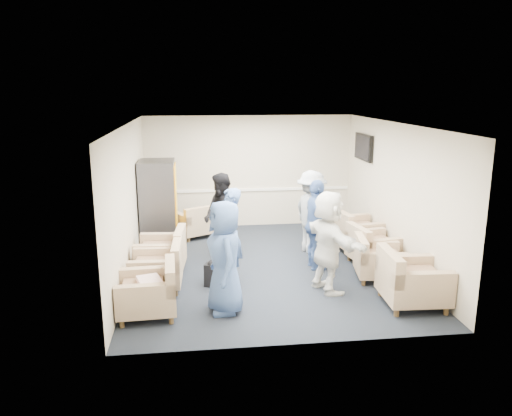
{
  "coord_description": "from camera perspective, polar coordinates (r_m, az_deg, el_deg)",
  "views": [
    {
      "loc": [
        -1.3,
        -8.93,
        3.33
      ],
      "look_at": [
        -0.17,
        0.2,
        1.11
      ],
      "focal_mm": 35.0,
      "sensor_mm": 36.0,
      "label": 1
    }
  ],
  "objects": [
    {
      "name": "floor",
      "position": [
        9.62,
        1.17,
        -6.7
      ],
      "size": [
        6.0,
        6.0,
        0.0
      ],
      "primitive_type": "plane",
      "color": "black",
      "rests_on": "ground"
    },
    {
      "name": "armchair_left_near",
      "position": [
        7.72,
        -11.92,
        -9.53
      ],
      "size": [
        0.9,
        0.9,
        0.69
      ],
      "rotation": [
        0.0,
        0.0,
        -1.52
      ],
      "color": "tan",
      "rests_on": "floor"
    },
    {
      "name": "back_wall",
      "position": [
        12.16,
        -0.81,
        4.19
      ],
      "size": [
        5.0,
        0.02,
        2.7
      ],
      "primitive_type": "cube",
      "color": "beige",
      "rests_on": "floor"
    },
    {
      "name": "person_front_right",
      "position": [
        8.33,
        8.27,
        -3.84
      ],
      "size": [
        0.93,
        1.67,
        1.72
      ],
      "primitive_type": "imported",
      "rotation": [
        0.0,
        0.0,
        1.85
      ],
      "color": "white",
      "rests_on": "floor"
    },
    {
      "name": "chair_rail",
      "position": [
        12.23,
        -0.79,
        2.09
      ],
      "size": [
        4.98,
        0.04,
        0.06
      ],
      "primitive_type": "cube",
      "color": "white",
      "rests_on": "back_wall"
    },
    {
      "name": "armchair_left_far",
      "position": [
        9.41,
        -10.45,
        -5.16
      ],
      "size": [
        0.94,
        0.94,
        0.69
      ],
      "rotation": [
        0.0,
        0.0,
        -1.66
      ],
      "color": "tan",
      "rests_on": "floor"
    },
    {
      "name": "person_front_left",
      "position": [
        7.5,
        -3.59,
        -5.64
      ],
      "size": [
        0.66,
        0.92,
        1.73
      ],
      "primitive_type": "imported",
      "rotation": [
        0.0,
        0.0,
        -1.43
      ],
      "color": "#405E9A",
      "rests_on": "floor"
    },
    {
      "name": "armchair_right_midfar",
      "position": [
        9.86,
        13.04,
        -4.5
      ],
      "size": [
        0.97,
        0.97,
        0.67
      ],
      "rotation": [
        0.0,
        0.0,
        1.74
      ],
      "color": "tan",
      "rests_on": "floor"
    },
    {
      "name": "front_wall",
      "position": [
        6.39,
        5.07,
        -4.56
      ],
      "size": [
        5.0,
        0.02,
        2.7
      ],
      "primitive_type": "cube",
      "color": "beige",
      "rests_on": "floor"
    },
    {
      "name": "person_back_left",
      "position": [
        9.95,
        -3.93,
        -0.89
      ],
      "size": [
        0.94,
        1.02,
        1.71
      ],
      "primitive_type": "imported",
      "rotation": [
        0.0,
        0.0,
        -1.13
      ],
      "color": "black",
      "rests_on": "floor"
    },
    {
      "name": "ceiling",
      "position": [
        9.05,
        1.26,
        9.56
      ],
      "size": [
        6.0,
        6.0,
        0.0
      ],
      "primitive_type": "plane",
      "rotation": [
        3.14,
        0.0,
        0.0
      ],
      "color": "white",
      "rests_on": "back_wall"
    },
    {
      "name": "pillow",
      "position": [
        7.65,
        -12.07,
        -8.35
      ],
      "size": [
        0.43,
        0.5,
        0.12
      ],
      "primitive_type": "cube",
      "rotation": [
        0.0,
        0.0,
        -1.27
      ],
      "color": "silver",
      "rests_on": "armchair_left_near"
    },
    {
      "name": "tv",
      "position": [
        11.43,
        12.17,
        6.81
      ],
      "size": [
        0.1,
        1.0,
        0.58
      ],
      "color": "black",
      "rests_on": "right_wall"
    },
    {
      "name": "armchair_left_mid",
      "position": [
        8.66,
        -10.94,
        -6.93
      ],
      "size": [
        0.87,
        0.87,
        0.68
      ],
      "rotation": [
        0.0,
        0.0,
        -1.6
      ],
      "color": "tan",
      "rests_on": "floor"
    },
    {
      "name": "right_wall",
      "position": [
        9.9,
        15.68,
        1.52
      ],
      "size": [
        0.02,
        6.0,
        2.7
      ],
      "primitive_type": "cube",
      "color": "beige",
      "rests_on": "floor"
    },
    {
      "name": "vending_machine",
      "position": [
        10.81,
        -11.07,
        0.47
      ],
      "size": [
        0.75,
        0.88,
        1.86
      ],
      "color": "#4D4D54",
      "rests_on": "floor"
    },
    {
      "name": "left_wall",
      "position": [
        9.23,
        -14.35,
        0.74
      ],
      "size": [
        0.02,
        6.0,
        2.7
      ],
      "primitive_type": "cube",
      "color": "beige",
      "rests_on": "floor"
    },
    {
      "name": "armchair_right_midnear",
      "position": [
        9.18,
        13.6,
        -5.95
      ],
      "size": [
        0.93,
        0.93,
        0.65
      ],
      "rotation": [
        0.0,
        0.0,
        1.41
      ],
      "color": "tan",
      "rests_on": "floor"
    },
    {
      "name": "person_mid_right",
      "position": [
        9.36,
        6.87,
        -1.91
      ],
      "size": [
        0.44,
        1.01,
        1.7
      ],
      "primitive_type": "imported",
      "rotation": [
        0.0,
        0.0,
        1.59
      ],
      "color": "#405E9A",
      "rests_on": "floor"
    },
    {
      "name": "armchair_right_far",
      "position": [
        10.65,
        11.24,
        -2.87
      ],
      "size": [
        1.05,
        1.05,
        0.73
      ],
      "rotation": [
        0.0,
        0.0,
        1.73
      ],
      "color": "tan",
      "rests_on": "floor"
    },
    {
      "name": "backpack",
      "position": [
        8.67,
        -4.93,
        -7.33
      ],
      "size": [
        0.33,
        0.27,
        0.48
      ],
      "rotation": [
        0.0,
        0.0,
        -0.31
      ],
      "color": "black",
      "rests_on": "floor"
    },
    {
      "name": "armchair_right_near",
      "position": [
        8.22,
        17.11,
        -8.13
      ],
      "size": [
        0.99,
        0.99,
        0.75
      ],
      "rotation": [
        0.0,
        0.0,
        1.52
      ],
      "color": "tan",
      "rests_on": "floor"
    },
    {
      "name": "person_back_right",
      "position": [
        10.25,
        6.35,
        -0.49
      ],
      "size": [
        0.87,
        1.22,
        1.72
      ],
      "primitive_type": "imported",
      "rotation": [
        0.0,
        0.0,
        1.8
      ],
      "color": "beige",
      "rests_on": "floor"
    },
    {
      "name": "person_mid_left",
      "position": [
        8.67,
        -2.92,
        -3.17
      ],
      "size": [
        0.41,
        0.62,
        1.67
      ],
      "primitive_type": "imported",
      "rotation": [
        0.0,
        0.0,
        -1.55
      ],
      "color": "#405E9A",
      "rests_on": "floor"
    },
    {
      "name": "armchair_corner",
      "position": [
        11.49,
        -6.95,
        -1.75
      ],
      "size": [
        1.08,
        1.08,
        0.64
      ],
      "rotation": [
        0.0,
        0.0,
        3.64
      ],
      "color": "tan",
      "rests_on": "floor"
    }
  ]
}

